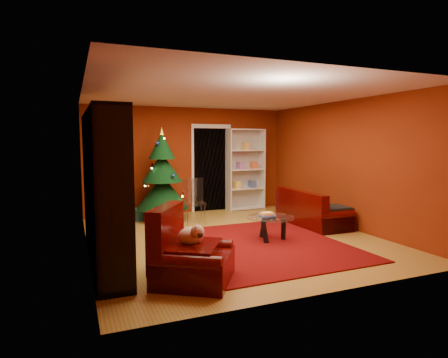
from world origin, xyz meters
name	(u,v)px	position (x,y,z in m)	size (l,w,h in m)	color
floor	(232,239)	(0.00, 0.00, -0.03)	(5.00, 5.50, 0.05)	olive
ceiling	(232,93)	(0.00, 0.00, 2.62)	(5.00, 5.50, 0.05)	silver
wall_back	(188,160)	(0.00, 2.77, 1.30)	(5.00, 0.05, 2.60)	maroon
wall_left	(83,171)	(-2.52, 0.00, 1.30)	(0.05, 5.50, 2.60)	maroon
wall_right	(345,164)	(2.52, 0.00, 1.30)	(0.05, 5.50, 2.60)	maroon
doorway	(211,170)	(0.60, 2.73, 1.05)	(1.06, 0.60, 2.16)	black
rug	(260,244)	(0.24, -0.63, 0.01)	(2.75, 3.21, 0.02)	#650807
media_unit	(103,188)	(-2.27, -0.54, 1.10)	(0.44, 2.86, 2.19)	black
christmas_tree	(162,175)	(-0.82, 2.09, 1.02)	(1.19, 1.19, 2.11)	black
gift_box_teal	(141,214)	(-1.29, 2.20, 0.14)	(0.27, 0.27, 0.27)	#155F78
gift_box_green	(171,216)	(-0.70, 1.79, 0.14)	(0.27, 0.27, 0.27)	#296629
gift_box_red	(149,216)	(-1.13, 2.04, 0.11)	(0.23, 0.23, 0.23)	maroon
white_bookshelf	(246,170)	(1.49, 2.57, 1.04)	(0.99, 0.36, 2.14)	white
armchair	(194,252)	(-1.31, -1.82, 0.39)	(0.99, 0.99, 0.77)	#340202
dog	(191,236)	(-1.33, -1.75, 0.58)	(0.40, 0.30, 0.25)	beige
sofa	(313,207)	(2.02, 0.36, 0.38)	(1.78, 0.80, 0.76)	#340202
coffee_table	(270,228)	(0.55, -0.44, 0.22)	(0.84, 0.84, 0.53)	gray
acrylic_chair	(195,204)	(-0.28, 1.39, 0.44)	(0.45, 0.49, 0.88)	#66605B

